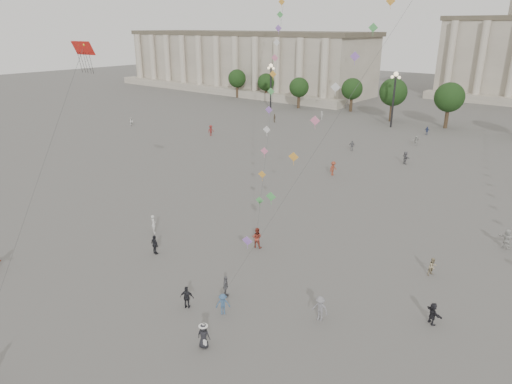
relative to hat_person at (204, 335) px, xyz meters
The scene contains 26 objects.
ground 3.90m from the hat_person, 167.98° to the right, with size 360.00×360.00×0.00m, color #5E5C58.
hall_west 122.15m from the hat_person, 130.21° to the left, with size 84.00×26.22×17.20m.
tree_row 77.43m from the hat_person, 92.75° to the left, with size 137.12×5.12×8.00m.
lamp_post_far_west 84.88m from the hat_person, 125.14° to the left, with size 2.00×0.90×10.65m.
lamp_post_mid_west 71.99m from the hat_person, 105.13° to the left, with size 2.00×0.90×10.65m.
person_crowd_0 68.08m from the hat_person, 99.20° to the left, with size 0.88×0.37×1.51m, color navy.
person_crowd_1 70.05m from the hat_person, 147.61° to the left, with size 0.79×0.61×1.62m, color white.
person_crowd_2 58.16m from the hat_person, 134.54° to the left, with size 1.25×0.72×1.93m, color maroon.
person_crowd_3 15.25m from the hat_person, 48.71° to the left, with size 1.46×0.47×1.58m, color black.
person_crowd_4 59.09m from the hat_person, 99.21° to the left, with size 1.45×0.46×1.56m, color #B2B2AD.
person_crowd_6 8.08m from the hat_person, 59.97° to the left, with size 1.17×0.67×1.81m, color slate.
person_crowd_7 29.04m from the hat_person, 67.26° to the left, with size 1.71×0.54×1.84m, color #BABAB6.
person_crowd_10 75.02m from the hat_person, 116.38° to the left, with size 0.65×0.42×1.78m, color beige.
person_crowd_12 47.08m from the hat_person, 97.85° to the left, with size 1.73×0.55×1.87m, color slate.
person_crowd_13 17.98m from the hat_person, 151.29° to the left, with size 0.67×0.44×1.82m, color silver.
person_crowd_16 50.86m from the hat_person, 108.28° to the left, with size 0.96×0.40×1.64m, color slate.
person_crowd_17 37.23m from the hat_person, 108.37° to the left, with size 1.24×0.71×1.91m, color brown.
person_crowd_19 19.46m from the hat_person, 66.40° to the left, with size 0.73×0.57×1.50m, color tan.
person_crowd_21 70.46m from the hat_person, 123.90° to the left, with size 1.02×0.42×1.74m, color #796753.
tourist_1 13.56m from the hat_person, 154.06° to the left, with size 1.04×0.43×1.77m, color black.
tourist_3 5.78m from the hat_person, 119.61° to the left, with size 0.98×0.41×1.66m, color slate.
tourist_4 4.54m from the hat_person, 150.83° to the left, with size 0.99×0.41×1.69m, color black.
kite_flyer_0 14.03m from the hat_person, 115.96° to the left, with size 0.93×0.72×1.91m, color maroon.
kite_flyer_1 3.62m from the hat_person, 114.45° to the left, with size 1.01×0.58×1.57m, color #36557B.
hat_person is the anchor object (origin of this frame).
dragon_kite 22.56m from the hat_person, 167.38° to the left, with size 5.68×7.41×22.93m.
Camera 1 is at (21.14, -15.15, 18.90)m, focal length 32.00 mm.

